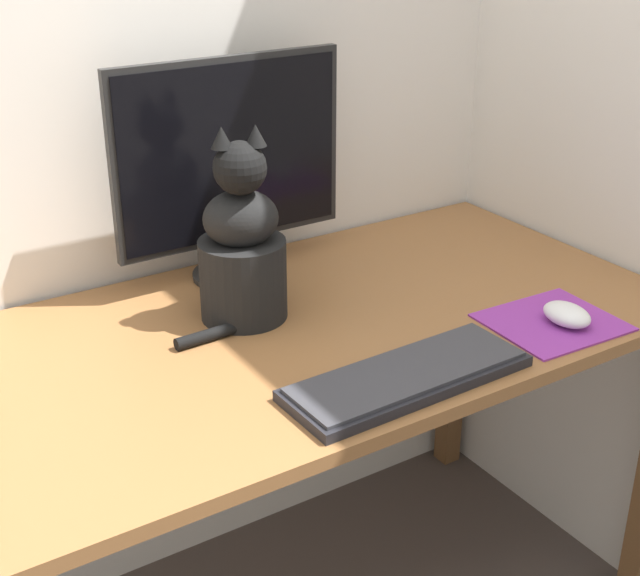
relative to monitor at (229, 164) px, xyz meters
The scene contains 7 objects.
wall_back 0.31m from the monitor, 89.24° to the left, with size 7.00×0.04×2.50m.
desk 0.42m from the monitor, 89.63° to the right, with size 1.39×0.71×0.73m.
monitor is the anchor object (origin of this frame).
keyboard 0.57m from the monitor, 85.75° to the right, with size 0.42×0.16×0.02m.
mousepad_right 0.67m from the monitor, 51.88° to the right, with size 0.24×0.21×0.00m.
computer_mouse_right 0.69m from the monitor, 52.06° to the right, with size 0.07×0.10×0.04m.
cat 0.21m from the monitor, 111.82° to the right, with size 0.26×0.20×0.36m.
Camera 1 is at (-0.74, -1.22, 1.46)m, focal length 50.00 mm.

